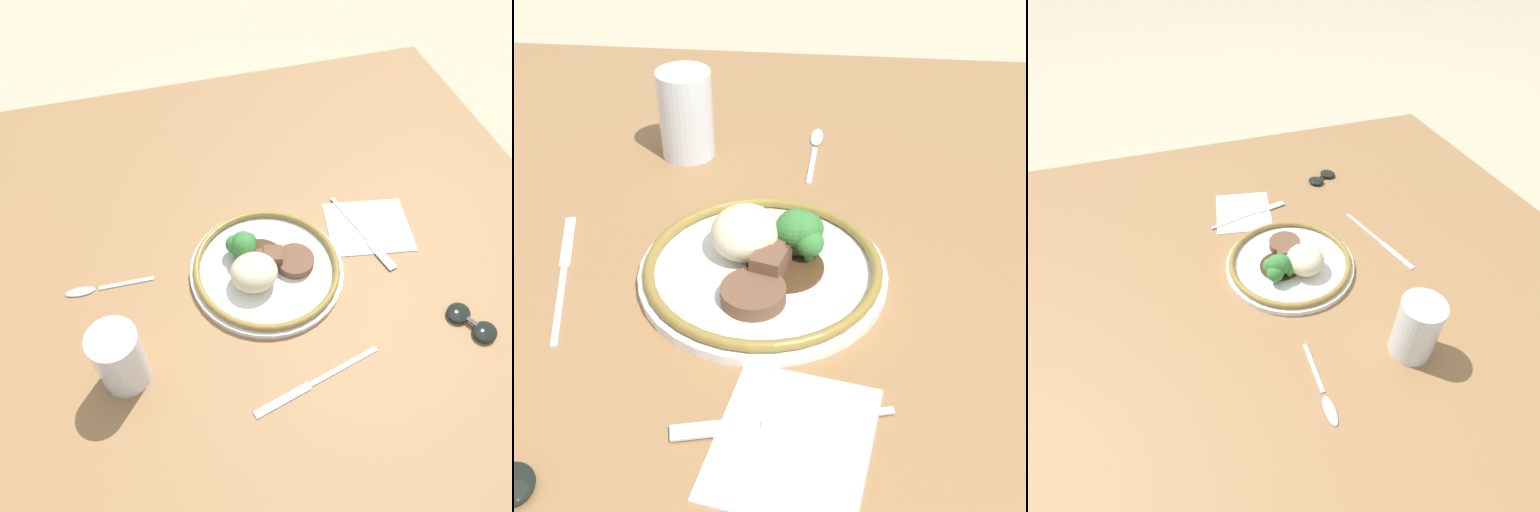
% 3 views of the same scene
% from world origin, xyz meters
% --- Properties ---
extents(ground_plane, '(8.00, 8.00, 0.00)m').
position_xyz_m(ground_plane, '(0.00, 0.00, 0.00)').
color(ground_plane, tan).
extents(dining_table, '(1.19, 1.23, 0.04)m').
position_xyz_m(dining_table, '(0.00, 0.00, 0.02)').
color(dining_table, olive).
rests_on(dining_table, ground).
extents(napkin, '(0.17, 0.15, 0.00)m').
position_xyz_m(napkin, '(-0.23, -0.07, 0.05)').
color(napkin, white).
rests_on(napkin, dining_table).
extents(plate, '(0.26, 0.26, 0.07)m').
position_xyz_m(plate, '(-0.01, -0.02, 0.06)').
color(plate, white).
rests_on(plate, dining_table).
extents(juice_glass, '(0.07, 0.07, 0.12)m').
position_xyz_m(juice_glass, '(0.23, 0.11, 0.10)').
color(juice_glass, '#F4AD19').
rests_on(juice_glass, dining_table).
extents(fork, '(0.05, 0.19, 0.00)m').
position_xyz_m(fork, '(-0.22, -0.04, 0.05)').
color(fork, silver).
rests_on(fork, napkin).
extents(knife, '(0.21, 0.06, 0.00)m').
position_xyz_m(knife, '(-0.03, 0.19, 0.05)').
color(knife, silver).
rests_on(knife, dining_table).
extents(spoon, '(0.15, 0.02, 0.01)m').
position_xyz_m(spoon, '(0.27, -0.06, 0.05)').
color(spoon, silver).
rests_on(spoon, dining_table).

